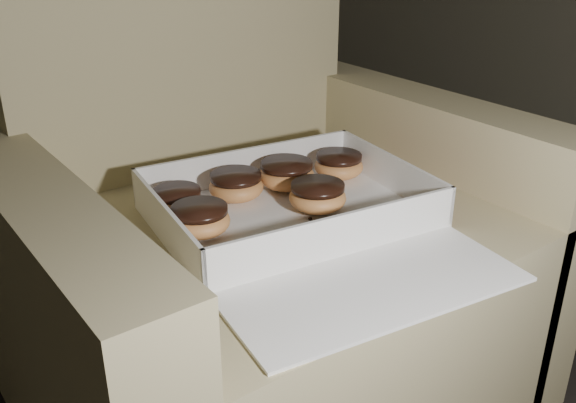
# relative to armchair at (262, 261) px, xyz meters

# --- Properties ---
(armchair) EXTENTS (0.82, 0.70, 0.86)m
(armchair) POSITION_rel_armchair_xyz_m (0.00, 0.00, 0.00)
(armchair) COLOR #93865E
(armchair) RESTS_ON floor
(bakery_box) EXTENTS (0.47, 0.52, 0.07)m
(bakery_box) POSITION_rel_armchair_xyz_m (-0.00, -0.12, 0.13)
(bakery_box) COLOR white
(bakery_box) RESTS_ON armchair
(donut_a) EXTENTS (0.08, 0.08, 0.04)m
(donut_a) POSITION_rel_armchair_xyz_m (-0.14, 0.03, 0.14)
(donut_a) COLOR #E1984E
(donut_a) RESTS_ON bakery_box
(donut_b) EXTENTS (0.09, 0.09, 0.04)m
(donut_b) POSITION_rel_armchair_xyz_m (-0.04, 0.02, 0.15)
(donut_b) COLOR #E1984E
(donut_b) RESTS_ON bakery_box
(donut_c) EXTENTS (0.09, 0.09, 0.05)m
(donut_c) POSITION_rel_armchair_xyz_m (0.04, -0.09, 0.15)
(donut_c) COLOR #E1984E
(donut_c) RESTS_ON bakery_box
(donut_d) EXTENTS (0.09, 0.09, 0.04)m
(donut_d) POSITION_rel_armchair_xyz_m (-0.15, -0.06, 0.15)
(donut_d) COLOR #E1984E
(donut_d) RESTS_ON bakery_box
(donut_e) EXTENTS (0.09, 0.09, 0.05)m
(donut_e) POSITION_rel_armchair_xyz_m (0.06, 0.00, 0.15)
(donut_e) COLOR #E1984E
(donut_e) RESTS_ON bakery_box
(donut_f) EXTENTS (0.09, 0.09, 0.04)m
(donut_f) POSITION_rel_armchair_xyz_m (0.16, -0.01, 0.15)
(donut_f) COLOR #E1984E
(donut_f) RESTS_ON bakery_box
(crumb_a) EXTENTS (0.01, 0.01, 0.00)m
(crumb_a) POSITION_rel_armchair_xyz_m (0.05, -0.17, 0.12)
(crumb_a) COLOR black
(crumb_a) RESTS_ON bakery_box
(crumb_b) EXTENTS (0.01, 0.01, 0.00)m
(crumb_b) POSITION_rel_armchair_xyz_m (-0.16, -0.11, 0.12)
(crumb_b) COLOR black
(crumb_b) RESTS_ON bakery_box
(crumb_c) EXTENTS (0.01, 0.01, 0.00)m
(crumb_c) POSITION_rel_armchair_xyz_m (0.01, -0.12, 0.12)
(crumb_c) COLOR black
(crumb_c) RESTS_ON bakery_box
(crumb_d) EXTENTS (0.01, 0.01, 0.00)m
(crumb_d) POSITION_rel_armchair_xyz_m (-0.08, -0.20, 0.12)
(crumb_d) COLOR black
(crumb_d) RESTS_ON bakery_box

